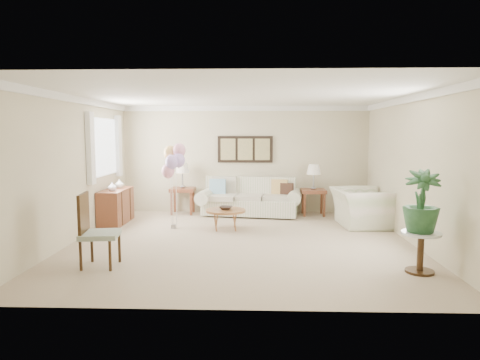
{
  "coord_description": "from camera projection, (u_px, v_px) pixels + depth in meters",
  "views": [
    {
      "loc": [
        0.23,
        -7.51,
        1.93
      ],
      "look_at": [
        -0.05,
        0.6,
        1.05
      ],
      "focal_mm": 32.0,
      "sensor_mm": 36.0,
      "label": 1
    }
  ],
  "objects": [
    {
      "name": "ground_plane",
      "position": [
        241.0,
        242.0,
        7.68
      ],
      "size": [
        6.0,
        6.0,
        0.0
      ],
      "primitive_type": "plane",
      "color": "tan"
    },
    {
      "name": "room_shell",
      "position": [
        235.0,
        151.0,
        7.6
      ],
      "size": [
        6.04,
        6.04,
        2.6
      ],
      "color": "beige",
      "rests_on": "ground"
    },
    {
      "name": "wall_art_triptych",
      "position": [
        245.0,
        149.0,
        10.46
      ],
      "size": [
        1.35,
        0.06,
        0.65
      ],
      "color": "black",
      "rests_on": "ground"
    },
    {
      "name": "sofa",
      "position": [
        250.0,
        200.0,
        10.18
      ],
      "size": [
        2.55,
        1.22,
        0.9
      ],
      "color": "silver",
      "rests_on": "ground"
    },
    {
      "name": "end_table_left",
      "position": [
        183.0,
        192.0,
        10.31
      ],
      "size": [
        0.58,
        0.53,
        0.63
      ],
      "color": "brown",
      "rests_on": "ground"
    },
    {
      "name": "end_table_right",
      "position": [
        313.0,
        194.0,
        10.13
      ],
      "size": [
        0.57,
        0.52,
        0.62
      ],
      "color": "brown",
      "rests_on": "ground"
    },
    {
      "name": "lamp_left",
      "position": [
        182.0,
        169.0,
        10.25
      ],
      "size": [
        0.34,
        0.34,
        0.61
      ],
      "color": "gray",
      "rests_on": "end_table_left"
    },
    {
      "name": "lamp_right",
      "position": [
        314.0,
        170.0,
        10.07
      ],
      "size": [
        0.34,
        0.34,
        0.59
      ],
      "color": "gray",
      "rests_on": "end_table_right"
    },
    {
      "name": "coffee_table",
      "position": [
        226.0,
        211.0,
        8.62
      ],
      "size": [
        0.81,
        0.81,
        0.41
      ],
      "color": "#A1653A",
      "rests_on": "ground"
    },
    {
      "name": "decor_bowl",
      "position": [
        226.0,
        208.0,
        8.61
      ],
      "size": [
        0.31,
        0.31,
        0.07
      ],
      "primitive_type": "imported",
      "rotation": [
        0.0,
        0.0,
        -0.17
      ],
      "color": "#322821",
      "rests_on": "coffee_table"
    },
    {
      "name": "armchair",
      "position": [
        360.0,
        207.0,
        8.96
      ],
      "size": [
        1.14,
        1.28,
        0.78
      ],
      "primitive_type": "imported",
      "rotation": [
        0.0,
        0.0,
        1.65
      ],
      "color": "silver",
      "rests_on": "ground"
    },
    {
      "name": "side_table",
      "position": [
        421.0,
        242.0,
        5.92
      ],
      "size": [
        0.53,
        0.53,
        0.58
      ],
      "color": "silver",
      "rests_on": "ground"
    },
    {
      "name": "potted_plant",
      "position": [
        421.0,
        201.0,
        5.86
      ],
      "size": [
        0.57,
        0.57,
        0.87
      ],
      "primitive_type": "imported",
      "rotation": [
        0.0,
        0.0,
        -0.2
      ],
      "color": "#1E4524",
      "rests_on": "side_table"
    },
    {
      "name": "accent_chair",
      "position": [
        94.0,
        229.0,
        6.2
      ],
      "size": [
        0.59,
        0.59,
        1.08
      ],
      "color": "gray",
      "rests_on": "ground"
    },
    {
      "name": "credenza",
      "position": [
        116.0,
        206.0,
        9.22
      ],
      "size": [
        0.46,
        1.2,
        0.74
      ],
      "color": "brown",
      "rests_on": "ground"
    },
    {
      "name": "vase_white",
      "position": [
        112.0,
        187.0,
        8.91
      ],
      "size": [
        0.23,
        0.23,
        0.19
      ],
      "primitive_type": "imported",
      "rotation": [
        0.0,
        0.0,
        0.31
      ],
      "color": "white",
      "rests_on": "credenza"
    },
    {
      "name": "vase_sage",
      "position": [
        119.0,
        184.0,
        9.39
      ],
      "size": [
        0.19,
        0.19,
        0.19
      ],
      "primitive_type": "imported",
      "rotation": [
        0.0,
        0.0,
        -0.01
      ],
      "color": "silver",
      "rests_on": "credenza"
    },
    {
      "name": "balloon_cluster",
      "position": [
        174.0,
        160.0,
        8.58
      ],
      "size": [
        0.46,
        0.49,
        1.74
      ],
      "color": "gray",
      "rests_on": "ground"
    }
  ]
}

